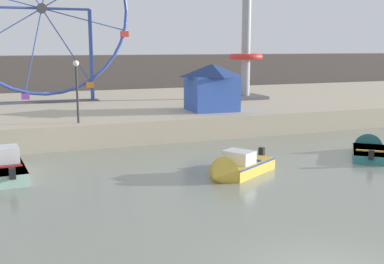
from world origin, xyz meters
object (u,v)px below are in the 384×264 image
(motorboat_mustard_yellow, at_px, (235,168))
(ferris_wheel_blue_frame, at_px, (42,11))
(motorboat_teal_painted, at_px, (369,150))
(drop_tower_steel_tower, at_px, (246,39))
(promenade_lamp_near, at_px, (77,81))
(carnival_booth_blue_tent, at_px, (212,86))
(motorboat_seafoam, at_px, (6,164))

(motorboat_mustard_yellow, distance_m, ferris_wheel_blue_frame, 21.30)
(motorboat_teal_painted, xyz_separation_m, drop_tower_steel_tower, (0.49, 14.74, 5.72))
(motorboat_mustard_yellow, relative_size, promenade_lamp_near, 1.17)
(drop_tower_steel_tower, bearing_deg, promenade_lamp_near, -151.17)
(motorboat_teal_painted, height_order, carnival_booth_blue_tent, carnival_booth_blue_tent)
(motorboat_seafoam, xyz_separation_m, motorboat_mustard_yellow, (9.03, -4.11, -0.03))
(carnival_booth_blue_tent, height_order, promenade_lamp_near, promenade_lamp_near)
(motorboat_teal_painted, xyz_separation_m, carnival_booth_blue_tent, (-4.78, 9.16, 2.65))
(ferris_wheel_blue_frame, distance_m, carnival_booth_blue_tent, 13.77)
(motorboat_mustard_yellow, relative_size, ferris_wheel_blue_frame, 0.30)
(motorboat_teal_painted, height_order, ferris_wheel_blue_frame, ferris_wheel_blue_frame)
(carnival_booth_blue_tent, bearing_deg, ferris_wheel_blue_frame, 140.46)
(motorboat_mustard_yellow, distance_m, promenade_lamp_near, 10.42)
(drop_tower_steel_tower, bearing_deg, motorboat_seafoam, -145.97)
(motorboat_mustard_yellow, height_order, ferris_wheel_blue_frame, ferris_wheel_blue_frame)
(drop_tower_steel_tower, relative_size, carnival_booth_blue_tent, 3.82)
(ferris_wheel_blue_frame, distance_m, drop_tower_steel_tower, 15.33)
(motorboat_seafoam, height_order, ferris_wheel_blue_frame, ferris_wheel_blue_frame)
(motorboat_teal_painted, relative_size, motorboat_mustard_yellow, 1.02)
(motorboat_seafoam, bearing_deg, motorboat_mustard_yellow, -119.54)
(motorboat_seafoam, relative_size, carnival_booth_blue_tent, 1.58)
(motorboat_teal_painted, distance_m, promenade_lamp_near, 15.60)
(drop_tower_steel_tower, relative_size, promenade_lamp_near, 3.72)
(motorboat_teal_painted, bearing_deg, promenade_lamp_near, 101.44)
(motorboat_teal_painted, xyz_separation_m, ferris_wheel_blue_frame, (-14.44, 17.61, 7.64))
(promenade_lamp_near, bearing_deg, motorboat_seafoam, -130.96)
(motorboat_teal_painted, bearing_deg, drop_tower_steel_tower, 37.03)
(motorboat_teal_painted, xyz_separation_m, motorboat_mustard_yellow, (-8.16, -1.30, 0.12))
(motorboat_seafoam, relative_size, promenade_lamp_near, 1.54)
(motorboat_seafoam, bearing_deg, promenade_lamp_near, -46.05)
(motorboat_seafoam, distance_m, promenade_lamp_near, 6.45)
(motorboat_teal_painted, height_order, promenade_lamp_near, promenade_lamp_near)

